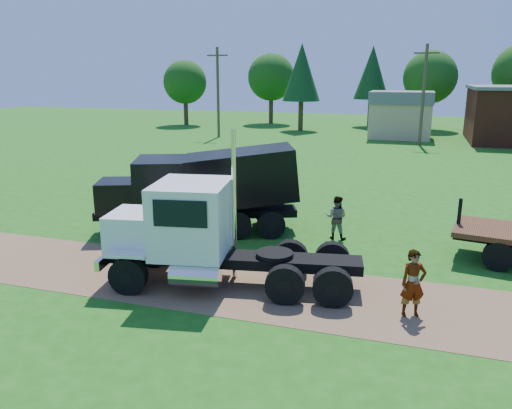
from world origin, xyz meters
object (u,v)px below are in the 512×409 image
(spectator_a, at_px, (413,284))
(white_semi_tractor, at_px, (195,233))
(black_dump_truck, at_px, (205,186))
(orange_pickup, at_px, (233,183))

(spectator_a, bearing_deg, white_semi_tractor, 155.68)
(white_semi_tractor, bearing_deg, black_dump_truck, 100.36)
(orange_pickup, bearing_deg, white_semi_tractor, -168.59)
(orange_pickup, distance_m, spectator_a, 14.41)
(black_dump_truck, xyz_separation_m, spectator_a, (8.34, -5.28, -1.03))
(white_semi_tractor, relative_size, orange_pickup, 1.41)
(white_semi_tractor, height_order, orange_pickup, white_semi_tractor)
(black_dump_truck, relative_size, orange_pickup, 1.44)
(white_semi_tractor, xyz_separation_m, black_dump_truck, (-1.82, 5.00, 0.33))
(white_semi_tractor, bearing_deg, spectator_a, -12.13)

